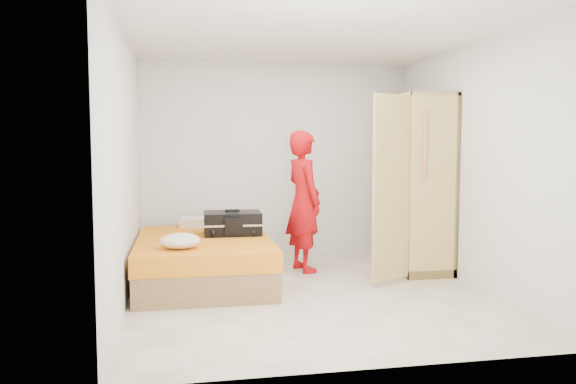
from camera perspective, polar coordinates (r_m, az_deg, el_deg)
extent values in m
plane|color=beige|center=(5.86, 2.21, -10.19)|extent=(4.00, 4.00, 0.00)
plane|color=white|center=(5.76, 2.29, 15.66)|extent=(4.00, 4.00, 0.00)
cube|color=white|center=(7.62, -1.13, 3.19)|extent=(3.60, 0.02, 2.60)
cube|color=white|center=(3.74, 9.15, 1.46)|extent=(3.60, 0.02, 2.60)
cube|color=white|center=(5.54, -16.22, 2.40)|extent=(0.02, 4.00, 2.60)
cube|color=white|center=(6.31, 18.40, 2.61)|extent=(0.02, 4.00, 2.60)
cube|color=#9E6F47|center=(6.31, -8.55, -7.73)|extent=(1.40, 2.00, 0.30)
cube|color=orange|center=(6.26, -8.58, -5.50)|extent=(1.42, 2.02, 0.20)
cube|color=#D6B468|center=(7.11, 14.61, 0.90)|extent=(0.04, 1.20, 2.10)
cube|color=#D6B468|center=(6.47, 14.64, 0.53)|extent=(0.58, 0.04, 2.10)
cube|color=#D6B468|center=(7.54, 10.86, 1.18)|extent=(0.58, 0.04, 2.10)
cube|color=#D6B468|center=(7.01, 12.76, 9.31)|extent=(0.58, 1.20, 0.04)
cube|color=#AA8149|center=(7.14, 12.46, -7.15)|extent=(0.58, 1.20, 0.10)
cube|color=#D6B468|center=(7.18, 9.68, 1.02)|extent=(0.04, 0.59, 2.00)
cube|color=#D6B468|center=(6.14, 10.51, 0.39)|extent=(0.54, 0.32, 2.00)
cylinder|color=#B2B2B7|center=(7.00, 12.74, 8.01)|extent=(0.02, 1.10, 0.02)
imported|color=#B70B0F|center=(6.73, 1.59, -0.94)|extent=(0.54, 0.70, 1.68)
cube|color=black|center=(6.42, -5.68, -3.16)|extent=(0.65, 0.47, 0.26)
cube|color=black|center=(6.40, -5.69, -1.89)|extent=(0.17, 0.05, 0.03)
ellipsoid|color=white|center=(5.63, -10.89, -4.89)|extent=(0.39, 0.39, 0.15)
cube|color=white|center=(7.08, -8.39, -3.04)|extent=(0.65, 0.41, 0.11)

